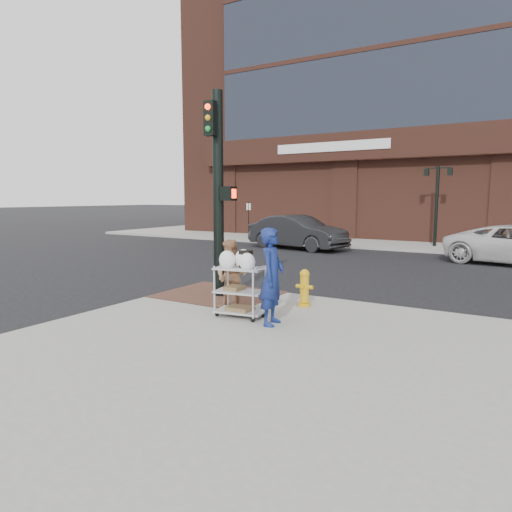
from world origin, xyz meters
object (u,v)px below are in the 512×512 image
Objects in this scene: utility_cart at (240,287)px; fire_hydrant at (304,287)px; lamp_post at (437,197)px; pedestrian_tan at (232,275)px; sedan_dark at (297,232)px; traffic_signal_pole at (218,188)px; woman_blue at (272,277)px.

fire_hydrant is (0.74, 1.54, -0.20)m from utility_cart.
lamp_post reaches higher than pedestrian_tan.
sedan_dark is (-5.98, -3.58, -1.76)m from lamp_post.
traffic_signal_pole is 3.58× the size of utility_cart.
sedan_dark is 6.10× the size of fire_hydrant.
fire_hydrant is (-0.09, 1.69, -0.51)m from woman_blue.
pedestrian_tan is 13.47m from sedan_dark.
traffic_signal_pole is (-2.48, -15.23, 0.21)m from lamp_post.
pedestrian_tan is at bearing -137.19° from fire_hydrant.
sedan_dark is 12.91m from fire_hydrant.
fire_hydrant is at bearing -142.55° from sedan_dark.
sedan_dark is at bearing 103.61° from pedestrian_tan.
traffic_signal_pole reaches higher than woman_blue.
lamp_post is at bearing -10.44° from woman_blue.
traffic_signal_pole is at bearing -99.24° from lamp_post.
lamp_post is 0.77× the size of sedan_dark.
traffic_signal_pole is 2.65× the size of woman_blue.
pedestrian_tan is (-1.41, -16.25, -1.69)m from lamp_post.
utility_cart is 1.64× the size of fire_hydrant.
traffic_signal_pole reaches higher than fire_hydrant.
lamp_post is at bearing -48.31° from sedan_dark.
woman_blue is 0.91m from utility_cart.
lamp_post is 16.39m from pedestrian_tan.
sedan_dark is at bearing 13.85° from woman_blue.
woman_blue is 1.77m from fire_hydrant.
sedan_dark is at bearing 111.10° from utility_cart.
traffic_signal_pole is 3.21m from fire_hydrant.
sedan_dark is at bearing -149.11° from lamp_post.
woman_blue is (-0.09, -16.80, -1.52)m from lamp_post.
lamp_post is at bearing 86.80° from utility_cart.
utility_cart is (0.48, -0.41, -0.14)m from pedestrian_tan.
pedestrian_tan is 0.30× the size of sedan_dark.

